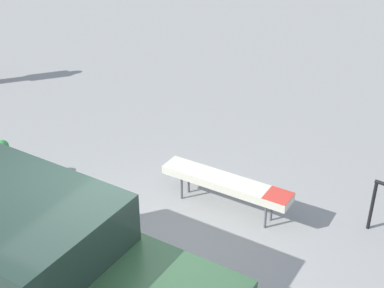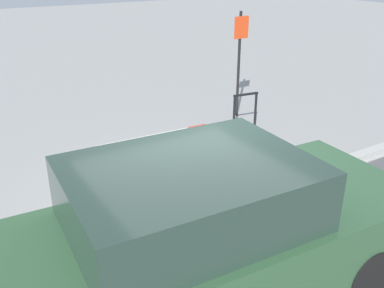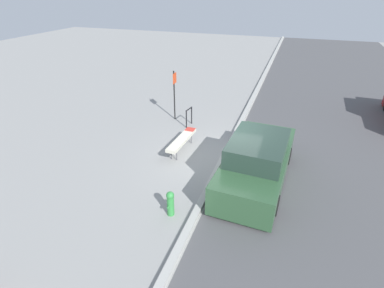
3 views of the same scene
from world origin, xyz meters
The scene contains 8 objects.
ground_plane centered at (0.00, 0.00, 0.00)m, with size 60.00×60.00×0.00m, color gray.
road_strip centered at (0.00, -5.15, 0.00)m, with size 60.00×10.00×0.01m.
curb centered at (0.00, 0.00, 0.07)m, with size 60.00×0.20×0.13m.
bench centered at (0.38, 1.66, 0.47)m, with size 2.05×0.48×0.55m.
bike_rack centered at (2.64, 2.18, 0.50)m, with size 0.55×0.13×0.83m.
sign_post centered at (3.13, 3.05, 1.38)m, with size 0.36×0.08×2.30m.
fire_hydrant centered at (-3.10, 0.67, 0.41)m, with size 0.36×0.22×0.77m.
parked_car_near centered at (-0.68, -1.30, 0.70)m, with size 4.77×2.08×1.59m.
Camera 3 is at (-8.99, -1.99, 5.69)m, focal length 28.00 mm.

